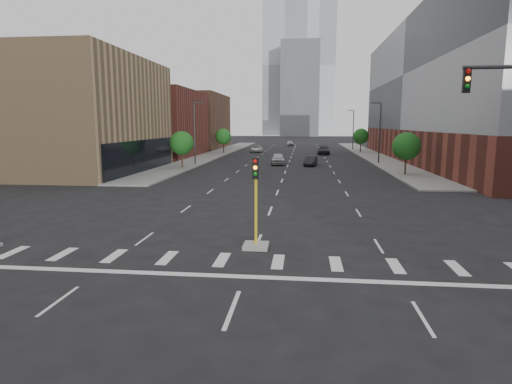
% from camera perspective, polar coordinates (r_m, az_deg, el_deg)
% --- Properties ---
extents(ground, '(400.00, 400.00, 0.00)m').
position_cam_1_polar(ground, '(12.70, -4.77, -19.00)').
color(ground, black).
rests_on(ground, ground).
extents(sidewalk_left_far, '(5.00, 92.00, 0.15)m').
position_cam_1_polar(sidewalk_left_far, '(86.91, -5.13, 5.17)').
color(sidewalk_left_far, gray).
rests_on(sidewalk_left_far, ground).
extents(sidewalk_right_far, '(5.00, 92.00, 0.15)m').
position_cam_1_polar(sidewalk_right_far, '(86.14, 14.90, 4.87)').
color(sidewalk_right_far, gray).
rests_on(sidewalk_right_far, ground).
extents(building_left_mid, '(20.00, 24.00, 14.00)m').
position_cam_1_polar(building_left_mid, '(59.03, -24.24, 9.31)').
color(building_left_mid, '#A3835C').
rests_on(building_left_mid, ground).
extents(building_left_far_a, '(20.00, 22.00, 12.00)m').
position_cam_1_polar(building_left_far_a, '(82.52, -14.96, 8.82)').
color(building_left_far_a, brown).
rests_on(building_left_far_a, ground).
extents(building_left_far_b, '(20.00, 24.00, 13.00)m').
position_cam_1_polar(building_left_far_b, '(107.19, -9.89, 9.25)').
color(building_left_far_b, brown).
rests_on(building_left_far_b, ground).
extents(building_right_main, '(24.00, 70.00, 22.00)m').
position_cam_1_polar(building_right_main, '(76.21, 27.93, 11.85)').
color(building_right_main, brown).
rests_on(building_right_main, ground).
extents(tower_left, '(22.00, 22.00, 70.00)m').
position_cam_1_polar(tower_left, '(233.03, 3.93, 16.24)').
color(tower_left, '#B2B7BC').
rests_on(tower_left, ground).
extents(tower_right, '(20.00, 20.00, 80.00)m').
position_cam_1_polar(tower_right, '(273.22, 8.24, 16.17)').
color(tower_right, '#B2B7BC').
rests_on(tower_right, ground).
extents(tower_mid, '(18.00, 18.00, 44.00)m').
position_cam_1_polar(tower_mid, '(211.60, 5.87, 13.40)').
color(tower_mid, slate).
rests_on(tower_mid, ground).
extents(median_traffic_signal, '(1.20, 1.20, 4.40)m').
position_cam_1_polar(median_traffic_signal, '(20.69, -0.02, -4.89)').
color(median_traffic_signal, '#999993').
rests_on(median_traffic_signal, ground).
extents(streetlight_right_a, '(1.60, 0.22, 9.07)m').
position_cam_1_polar(streetlight_right_a, '(66.93, 16.11, 7.92)').
color(streetlight_right_a, '#2D2D30').
rests_on(streetlight_right_a, ground).
extents(streetlight_right_b, '(1.60, 0.22, 9.07)m').
position_cam_1_polar(streetlight_right_b, '(101.61, 12.79, 8.34)').
color(streetlight_right_b, '#2D2D30').
rests_on(streetlight_right_b, ground).
extents(streetlight_left, '(1.60, 0.22, 9.07)m').
position_cam_1_polar(streetlight_left, '(62.96, -8.12, 8.14)').
color(streetlight_left, '#2D2D30').
rests_on(streetlight_left, ground).
extents(tree_left_near, '(3.20, 3.20, 4.85)m').
position_cam_1_polar(tree_left_near, '(58.35, -9.88, 6.43)').
color(tree_left_near, '#382619').
rests_on(tree_left_near, ground).
extents(tree_left_far, '(3.20, 3.20, 4.85)m').
position_cam_1_polar(tree_left_far, '(87.54, -4.39, 7.39)').
color(tree_left_far, '#382619').
rests_on(tree_left_far, ground).
extents(tree_right_near, '(3.20, 3.20, 4.85)m').
position_cam_1_polar(tree_right_near, '(52.39, 19.42, 5.77)').
color(tree_right_near, '#382619').
rests_on(tree_right_near, ground).
extents(tree_right_far, '(3.20, 3.20, 4.85)m').
position_cam_1_polar(tree_right_far, '(91.78, 13.82, 7.23)').
color(tree_right_far, '#382619').
rests_on(tree_right_far, ground).
extents(car_near_left, '(2.32, 5.11, 1.70)m').
position_cam_1_polar(car_near_left, '(63.26, 2.95, 4.44)').
color(car_near_left, '#ACADB1').
rests_on(car_near_left, ground).
extents(car_mid_right, '(2.13, 4.37, 1.38)m').
position_cam_1_polar(car_mid_right, '(61.82, 7.31, 4.12)').
color(car_mid_right, black).
rests_on(car_mid_right, ground).
extents(car_far_left, '(2.68, 5.25, 1.42)m').
position_cam_1_polar(car_far_left, '(90.29, 0.07, 5.76)').
color(car_far_left, silver).
rests_on(car_far_left, ground).
extents(car_deep_right, '(2.57, 5.88, 1.68)m').
position_cam_1_polar(car_deep_right, '(85.14, 9.00, 5.53)').
color(car_deep_right, black).
rests_on(car_deep_right, ground).
extents(car_distant, '(1.99, 4.28, 1.42)m').
position_cam_1_polar(car_distant, '(116.82, 4.58, 6.49)').
color(car_distant, '#B3B2B7').
rests_on(car_distant, ground).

